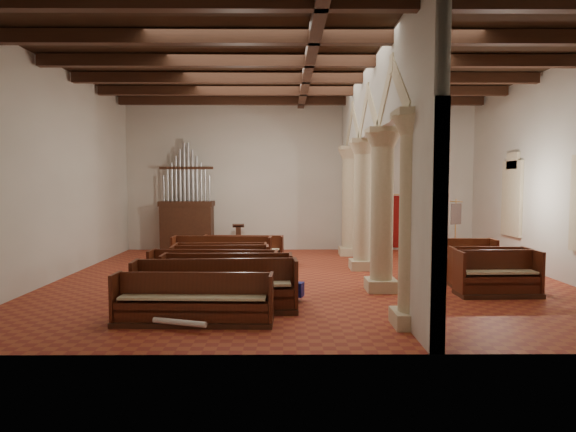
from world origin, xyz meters
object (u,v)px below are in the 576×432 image
(processional_banner, at_px, (455,237))
(aisle_pew_0, at_px, (498,281))
(nave_pew_0, at_px, (193,308))
(lectern, at_px, (238,240))
(pipe_organ, at_px, (187,217))

(processional_banner, distance_m, aisle_pew_0, 5.95)
(nave_pew_0, xyz_separation_m, aisle_pew_0, (6.90, 2.27, 0.05))
(processional_banner, height_order, aisle_pew_0, processional_banner)
(lectern, distance_m, processional_banner, 8.20)
(lectern, height_order, processional_banner, processional_banner)
(pipe_organ, relative_size, nave_pew_0, 1.42)
(lectern, relative_size, processional_banner, 0.52)
(pipe_organ, bearing_deg, lectern, -0.29)
(processional_banner, bearing_deg, aisle_pew_0, -124.88)
(lectern, relative_size, aisle_pew_0, 0.56)
(aisle_pew_0, bearing_deg, nave_pew_0, -163.67)
(aisle_pew_0, bearing_deg, processional_banner, 78.11)
(processional_banner, bearing_deg, nave_pew_0, -159.22)
(pipe_organ, distance_m, lectern, 2.22)
(pipe_organ, height_order, processional_banner, pipe_organ)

